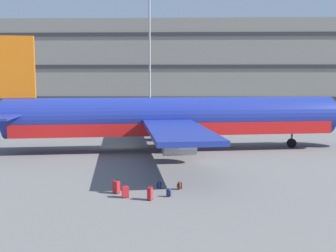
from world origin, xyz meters
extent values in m
plane|color=slate|center=(0.00, 0.00, 0.00)|extent=(600.00, 600.00, 0.00)
cube|color=gray|center=(0.00, 50.64, 9.64)|extent=(161.62, 18.16, 19.28)
cube|color=#2D2D33|center=(0.00, 41.46, 3.21)|extent=(160.01, 0.24, 0.70)
cube|color=#2D2D33|center=(0.00, 41.46, 9.64)|extent=(160.01, 0.24, 0.70)
cube|color=#2D2D33|center=(0.00, 41.46, 16.07)|extent=(160.01, 0.24, 0.70)
cylinder|color=navy|center=(5.53, -0.86, 3.28)|extent=(31.84, 8.55, 3.75)
cube|color=red|center=(5.53, -0.86, 2.25)|extent=(30.58, 8.29, 1.20)
cube|color=orange|center=(-9.51, -3.19, 7.98)|extent=(4.51, 1.05, 5.63)
cube|color=navy|center=(-9.66, 0.39, 3.75)|extent=(2.64, 5.84, 0.20)
cube|color=navy|center=(-8.57, -6.66, 3.75)|extent=(2.64, 5.84, 0.20)
cube|color=navy|center=(3.24, 7.40, 3.00)|extent=(6.38, 13.81, 0.36)
cube|color=navy|center=(5.85, -9.44, 3.00)|extent=(6.38, 13.81, 0.36)
cylinder|color=#9E9EA3|center=(4.10, 5.12, 1.67)|extent=(2.97, 2.45, 2.06)
cylinder|color=#9E9EA3|center=(5.98, -7.00, 1.67)|extent=(2.97, 2.45, 2.06)
cylinder|color=black|center=(17.41, 0.98, 0.45)|extent=(0.94, 0.48, 0.90)
cylinder|color=slate|center=(17.41, 0.98, 1.15)|extent=(0.20, 0.20, 1.41)
cylinder|color=black|center=(4.04, 0.52, 0.45)|extent=(0.94, 0.48, 0.90)
cylinder|color=slate|center=(4.04, 0.52, 1.15)|extent=(0.20, 0.20, 1.41)
cylinder|color=black|center=(4.53, -2.63, 0.45)|extent=(0.94, 0.48, 0.90)
cylinder|color=slate|center=(4.53, -2.63, 1.15)|extent=(0.20, 0.20, 1.41)
cylinder|color=gray|center=(0.36, 35.91, 12.76)|extent=(0.36, 0.36, 25.52)
cube|color=#B21E23|center=(2.21, -15.94, 0.40)|extent=(0.48, 0.45, 0.71)
cylinder|color=#333338|center=(2.35, -15.94, 0.81)|extent=(0.02, 0.02, 0.10)
cylinder|color=#333338|center=(2.18, -15.81, 0.81)|extent=(0.02, 0.02, 0.10)
cube|color=black|center=(2.26, -15.88, 0.86)|extent=(0.19, 0.15, 0.02)
cylinder|color=black|center=(2.27, -16.12, 0.03)|extent=(0.05, 0.05, 0.05)
cylinder|color=black|center=(2.02, -15.93, 0.03)|extent=(0.05, 0.05, 0.05)
cylinder|color=black|center=(2.40, -15.95, 0.03)|extent=(0.05, 0.05, 0.05)
cylinder|color=black|center=(2.15, -15.76, 0.03)|extent=(0.05, 0.05, 0.05)
cube|color=#B21E23|center=(2.88, -16.81, 0.36)|extent=(0.45, 0.37, 0.62)
cylinder|color=#333338|center=(2.96, -16.70, 0.74)|extent=(0.02, 0.02, 0.14)
cylinder|color=#333338|center=(2.76, -16.77, 0.74)|extent=(0.02, 0.02, 0.14)
cube|color=black|center=(2.86, -16.73, 0.81)|extent=(0.21, 0.09, 0.02)
cylinder|color=black|center=(3.06, -16.86, 0.03)|extent=(0.03, 0.05, 0.05)
cylinder|color=black|center=(2.77, -16.96, 0.03)|extent=(0.03, 0.05, 0.05)
cylinder|color=black|center=(2.99, -16.66, 0.03)|extent=(0.03, 0.05, 0.05)
cylinder|color=black|center=(2.70, -16.76, 0.03)|extent=(0.03, 0.05, 0.05)
cube|color=#B21E23|center=(4.34, -17.23, 0.39)|extent=(0.31, 0.42, 0.69)
cylinder|color=#333338|center=(4.37, -17.34, 0.83)|extent=(0.02, 0.02, 0.18)
cylinder|color=#333338|center=(4.43, -17.14, 0.83)|extent=(0.02, 0.02, 0.18)
cube|color=black|center=(4.40, -17.24, 0.92)|extent=(0.08, 0.20, 0.02)
cylinder|color=black|center=(4.22, -17.35, 0.03)|extent=(0.05, 0.03, 0.05)
cylinder|color=black|center=(4.30, -17.06, 0.03)|extent=(0.05, 0.03, 0.05)
cylinder|color=black|center=(4.38, -17.39, 0.03)|extent=(0.05, 0.03, 0.05)
cylinder|color=black|center=(4.46, -17.11, 0.03)|extent=(0.05, 0.03, 0.05)
ellipsoid|color=navy|center=(5.40, -16.55, 0.24)|extent=(0.40, 0.36, 0.48)
ellipsoid|color=navy|center=(5.45, -16.46, 0.17)|extent=(0.26, 0.20, 0.22)
torus|color=black|center=(5.39, -16.58, 0.49)|extent=(0.08, 0.05, 0.08)
cube|color=black|center=(5.28, -16.60, 0.24)|extent=(0.04, 0.04, 0.41)
cube|color=black|center=(5.44, -16.68, 0.24)|extent=(0.04, 0.04, 0.41)
ellipsoid|color=#592619|center=(6.01, -14.98, 0.25)|extent=(0.42, 0.40, 0.50)
ellipsoid|color=#592619|center=(5.95, -14.90, 0.18)|extent=(0.26, 0.24, 0.23)
torus|color=black|center=(6.03, -15.00, 0.51)|extent=(0.07, 0.06, 0.08)
cube|color=black|center=(6.00, -15.12, 0.25)|extent=(0.04, 0.04, 0.43)
cube|color=black|center=(6.15, -14.99, 0.25)|extent=(0.04, 0.04, 0.43)
ellipsoid|color=navy|center=(4.73, -14.82, 0.23)|extent=(0.37, 0.24, 0.46)
ellipsoid|color=navy|center=(4.72, -14.74, 0.16)|extent=(0.25, 0.12, 0.21)
torus|color=black|center=(4.74, -14.85, 0.47)|extent=(0.08, 0.03, 0.08)
cube|color=black|center=(4.66, -14.92, 0.23)|extent=(0.04, 0.03, 0.39)
cube|color=black|center=(4.84, -14.88, 0.23)|extent=(0.04, 0.03, 0.39)
camera|label=1|loc=(6.01, -38.93, 6.74)|focal=42.12mm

